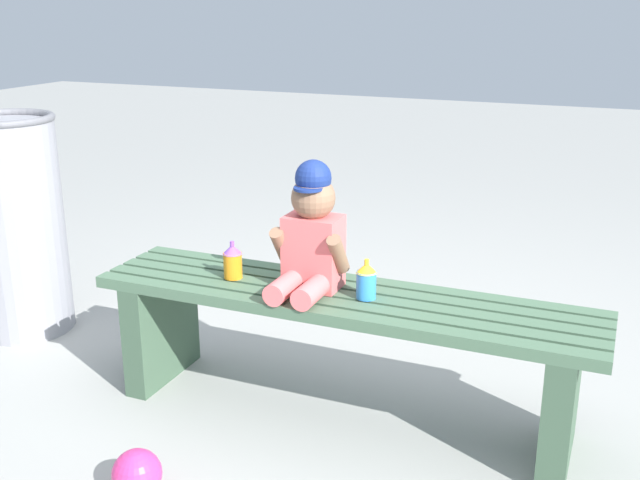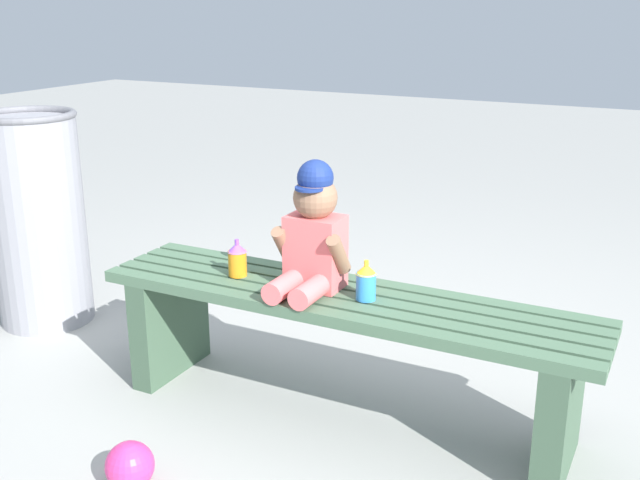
# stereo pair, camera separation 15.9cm
# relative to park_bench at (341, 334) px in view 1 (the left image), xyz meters

# --- Properties ---
(ground_plane) EXTENTS (16.00, 16.00, 0.00)m
(ground_plane) POSITION_rel_park_bench_xyz_m (0.00, -0.00, -0.28)
(ground_plane) COLOR #999993
(park_bench) EXTENTS (1.58, 0.35, 0.42)m
(park_bench) POSITION_rel_park_bench_xyz_m (0.00, 0.00, 0.00)
(park_bench) COLOR #47664C
(park_bench) RESTS_ON ground_plane
(child_figure) EXTENTS (0.23, 0.27, 0.40)m
(child_figure) POSITION_rel_park_bench_xyz_m (-0.10, 0.00, 0.31)
(child_figure) COLOR #E56666
(child_figure) RESTS_ON park_bench
(sippy_cup_left) EXTENTS (0.06, 0.06, 0.12)m
(sippy_cup_left) POSITION_rel_park_bench_xyz_m (-0.37, -0.01, 0.19)
(sippy_cup_left) COLOR orange
(sippy_cup_left) RESTS_ON park_bench
(sippy_cup_right) EXTENTS (0.06, 0.06, 0.12)m
(sippy_cup_right) POSITION_rel_park_bench_xyz_m (0.08, -0.01, 0.19)
(sippy_cup_right) COLOR #338CE5
(sippy_cup_right) RESTS_ON park_bench
(toy_ball) EXTENTS (0.13, 0.13, 0.13)m
(toy_ball) POSITION_rel_park_bench_xyz_m (-0.35, -0.60, -0.22)
(toy_ball) COLOR #E5337F
(toy_ball) RESTS_ON ground_plane
(trash_bin) EXTENTS (0.38, 0.38, 0.87)m
(trash_bin) POSITION_rel_park_bench_xyz_m (-1.43, 0.14, 0.15)
(trash_bin) COLOR gray
(trash_bin) RESTS_ON ground_plane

